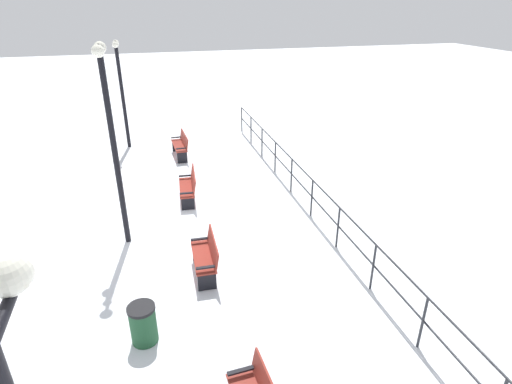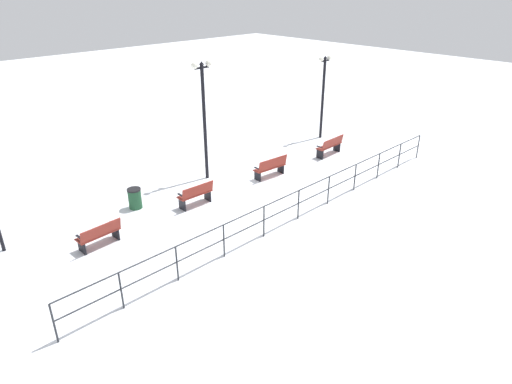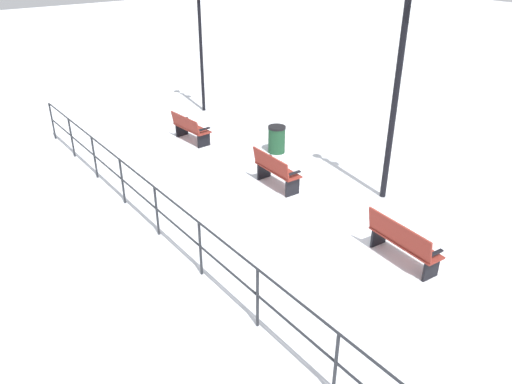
{
  "view_description": "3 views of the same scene",
  "coord_description": "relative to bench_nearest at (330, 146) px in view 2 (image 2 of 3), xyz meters",
  "views": [
    {
      "loc": [
        1.02,
        9.85,
        5.81
      ],
      "look_at": [
        -1.93,
        -1.04,
        0.46
      ],
      "focal_mm": 29.18,
      "sensor_mm": 36.0,
      "label": 1
    },
    {
      "loc": [
        -12.34,
        10.87,
        7.8
      ],
      "look_at": [
        -1.5,
        0.33,
        0.55
      ],
      "focal_mm": 31.5,
      "sensor_mm": 36.0,
      "label": 2
    },
    {
      "loc": [
        -7.06,
        -6.69,
        5.69
      ],
      "look_at": [
        -1.42,
        0.82,
        0.8
      ],
      "focal_mm": 35.26,
      "sensor_mm": 36.0,
      "label": 3
    }
  ],
  "objects": [
    {
      "name": "waterfront_railing",
      "position": [
        -3.1,
        5.91,
        0.26
      ],
      "size": [
        0.05,
        17.3,
        1.14
      ],
      "color": "#26282D",
      "rests_on": "ground"
    },
    {
      "name": "bench_second",
      "position": [
        0.16,
        3.95,
        -0.02
      ],
      "size": [
        0.61,
        1.56,
        0.92
      ],
      "rotation": [
        0.0,
        0.0,
        -0.08
      ],
      "color": "maroon",
      "rests_on": "ground"
    },
    {
      "name": "lamppost_near",
      "position": [
        2.02,
        -1.81,
        2.2
      ],
      "size": [
        0.24,
        0.88,
        4.26
      ],
      "color": "black",
      "rests_on": "ground"
    },
    {
      "name": "bench_fourth",
      "position": [
        0.12,
        11.82,
        -0.06
      ],
      "size": [
        0.61,
        1.41,
        0.84
      ],
      "rotation": [
        0.0,
        0.0,
        0.06
      ],
      "color": "maroon",
      "rests_on": "ground"
    },
    {
      "name": "bench_third",
      "position": [
        0.24,
        7.88,
        -0.02
      ],
      "size": [
        0.55,
        1.38,
        0.91
      ],
      "rotation": [
        0.0,
        0.0,
        -0.03
      ],
      "color": "maroon",
      "rests_on": "ground"
    },
    {
      "name": "lamppost_middle",
      "position": [
        2.02,
        5.95,
        2.68
      ],
      "size": [
        0.27,
        0.95,
        4.9
      ],
      "color": "black",
      "rests_on": "ground"
    },
    {
      "name": "bench_nearest",
      "position": [
        0.0,
        0.0,
        0.0
      ],
      "size": [
        0.55,
        1.63,
        0.92
      ],
      "rotation": [
        0.0,
        0.0,
        0.04
      ],
      "color": "maroon",
      "rests_on": "ground"
    },
    {
      "name": "ground_plane",
      "position": [
        0.2,
        5.91,
        -0.5
      ],
      "size": [
        80.0,
        80.0,
        0.0
      ],
      "primitive_type": "plane",
      "color": "white",
      "rests_on": "ground"
    },
    {
      "name": "trash_bin",
      "position": [
        1.69,
        9.62,
        -0.1
      ],
      "size": [
        0.51,
        0.51,
        0.78
      ],
      "color": "#1E4C2D",
      "rests_on": "ground"
    }
  ]
}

